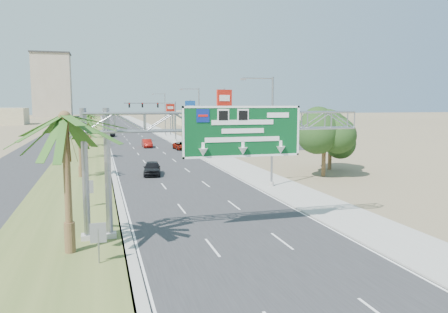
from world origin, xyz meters
TOP-DOWN VIEW (x-y plane):
  - ground at (0.00, 0.00)m, footprint 600.00×600.00m
  - road at (0.00, 110.00)m, footprint 12.00×300.00m
  - sidewalk_right at (8.50, 110.00)m, footprint 4.00×300.00m
  - median_grass at (-10.00, 110.00)m, footprint 7.00×300.00m
  - opposing_road at (-17.00, 110.00)m, footprint 8.00×300.00m
  - sign_gantry at (-1.06, 9.93)m, footprint 16.75×1.24m
  - palm_near at (-9.20, 8.00)m, footprint 5.70×5.70m
  - palm_row_b at (-9.50, 32.00)m, footprint 3.99×3.99m
  - palm_row_c at (-9.50, 48.00)m, footprint 3.99×3.99m
  - palm_row_d at (-9.50, 66.00)m, footprint 3.99×3.99m
  - palm_row_e at (-9.50, 85.00)m, footprint 3.99×3.99m
  - palm_row_f at (-9.50, 110.00)m, footprint 3.99×3.99m
  - streetlight_near at (7.30, 22.00)m, footprint 3.27×0.44m
  - streetlight_mid at (7.30, 52.00)m, footprint 3.27×0.44m
  - streetlight_far at (7.30, 88.00)m, footprint 3.27×0.44m
  - signal_mast at (5.17, 71.97)m, footprint 10.28×0.71m
  - store_building at (22.00, 66.00)m, footprint 18.00×10.00m
  - oak_near at (15.00, 26.00)m, footprint 4.50×4.50m
  - oak_far at (18.00, 30.00)m, footprint 3.50×3.50m
  - median_signback_a at (-7.80, 6.00)m, footprint 0.75×0.08m
  - median_signback_b at (-8.50, 18.00)m, footprint 0.75×0.08m
  - tower_distant at (-32.00, 250.00)m, footprint 20.00×16.00m
  - building_distant_right at (30.00, 140.00)m, footprint 20.00×12.00m
  - car_left_lane at (-2.28, 31.68)m, footprint 2.35×4.60m
  - car_mid_lane at (0.40, 61.77)m, footprint 1.54×4.31m
  - car_right_lane at (5.44, 56.51)m, footprint 2.38×4.70m
  - car_far at (-4.98, 89.07)m, footprint 2.30×4.85m
  - pole_sign_red_near at (9.74, 45.46)m, footprint 2.39×0.93m
  - pole_sign_blue at (9.71, 69.58)m, footprint 2.00×0.38m
  - pole_sign_red_far at (9.00, 89.63)m, footprint 2.14×1.14m

SIDE VIEW (x-z plane):
  - ground at x=0.00m, z-range 0.00..0.00m
  - road at x=0.00m, z-range 0.00..0.02m
  - opposing_road at x=-17.00m, z-range 0.00..0.02m
  - sidewalk_right at x=8.50m, z-range 0.00..0.10m
  - median_grass at x=-10.00m, z-range 0.00..0.12m
  - car_right_lane at x=5.44m, z-range 0.00..1.27m
  - car_far at x=-4.98m, z-range 0.00..1.37m
  - car_mid_lane at x=0.40m, z-range 0.00..1.42m
  - car_left_lane at x=-2.28m, z-range 0.00..1.50m
  - median_signback_a at x=-7.80m, z-range 0.41..2.49m
  - median_signback_b at x=-8.50m, z-range 0.41..2.49m
  - store_building at x=22.00m, z-range 0.00..4.00m
  - building_distant_right at x=30.00m, z-range 0.00..5.00m
  - oak_far at x=18.00m, z-range 1.02..6.62m
  - palm_row_d at x=-9.50m, z-range 1.69..7.14m
  - oak_near at x=15.00m, z-range 1.13..7.93m
  - streetlight_near at x=7.30m, z-range -0.31..9.69m
  - streetlight_mid at x=7.30m, z-range -0.31..9.69m
  - streetlight_far at x=7.30m, z-range -0.31..9.69m
  - palm_row_f at x=-9.50m, z-range 1.83..7.58m
  - signal_mast at x=5.17m, z-range 0.85..8.85m
  - palm_row_b at x=-9.50m, z-range 1.93..7.87m
  - palm_row_e at x=-9.50m, z-range 2.02..8.16m
  - palm_row_c at x=-9.50m, z-range 2.29..9.04m
  - sign_gantry at x=-1.06m, z-range 2.31..9.81m
  - pole_sign_red_far at x=9.00m, z-range 2.21..9.93m
  - pole_sign_blue at x=9.71m, z-range 2.10..10.46m
  - palm_near at x=-9.20m, z-range 2.76..11.11m
  - pole_sign_red_near at x=9.74m, z-range 2.87..12.66m
  - tower_distant at x=-32.00m, z-range 0.00..35.00m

